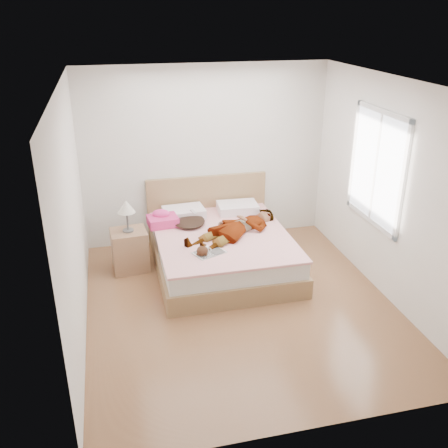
# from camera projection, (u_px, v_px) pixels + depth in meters

# --- Properties ---
(ground) EXTENTS (4.00, 4.00, 0.00)m
(ground) POSITION_uv_depth(u_px,v_px,m) (240.00, 305.00, 6.01)
(ground) COLOR #4C2918
(ground) RESTS_ON ground
(woman) EXTENTS (1.61, 1.33, 0.21)m
(woman) POSITION_uv_depth(u_px,v_px,m) (236.00, 225.00, 6.65)
(woman) COLOR white
(woman) RESTS_ON bed
(hair) EXTENTS (0.49, 0.59, 0.08)m
(hair) POSITION_uv_depth(u_px,v_px,m) (188.00, 221.00, 6.96)
(hair) COLOR black
(hair) RESTS_ON bed
(phone) EXTENTS (0.09, 0.11, 0.05)m
(phone) POSITION_uv_depth(u_px,v_px,m) (193.00, 212.00, 6.87)
(phone) COLOR silver
(phone) RESTS_ON bed
(room_shell) EXTENTS (4.00, 4.00, 4.00)m
(room_shell) POSITION_uv_depth(u_px,v_px,m) (377.00, 168.00, 6.05)
(room_shell) COLOR white
(room_shell) RESTS_ON ground
(bed) EXTENTS (1.80, 2.08, 1.00)m
(bed) POSITION_uv_depth(u_px,v_px,m) (221.00, 247.00, 6.82)
(bed) COLOR olive
(bed) RESTS_ON ground
(towel) EXTENTS (0.43, 0.36, 0.21)m
(towel) POSITION_uv_depth(u_px,v_px,m) (162.00, 219.00, 6.89)
(towel) COLOR #F4429A
(towel) RESTS_ON bed
(magazine) EXTENTS (0.45, 0.38, 0.02)m
(magazine) POSITION_uv_depth(u_px,v_px,m) (209.00, 252.00, 6.14)
(magazine) COLOR white
(magazine) RESTS_ON bed
(coffee_mug) EXTENTS (0.13, 0.11, 0.09)m
(coffee_mug) POSITION_uv_depth(u_px,v_px,m) (206.00, 250.00, 6.11)
(coffee_mug) COLOR silver
(coffee_mug) RESTS_ON bed
(plush_toy) EXTENTS (0.19, 0.24, 0.12)m
(plush_toy) POSITION_uv_depth(u_px,v_px,m) (203.00, 250.00, 6.07)
(plush_toy) COLOR #331D0E
(plush_toy) RESTS_ON bed
(nightstand) EXTENTS (0.49, 0.45, 1.00)m
(nightstand) POSITION_uv_depth(u_px,v_px,m) (130.00, 247.00, 6.69)
(nightstand) COLOR brown
(nightstand) RESTS_ON ground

